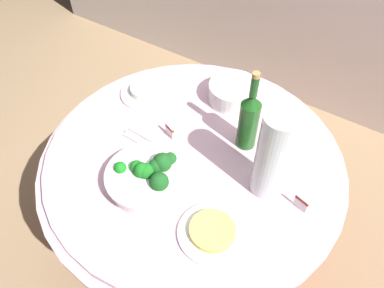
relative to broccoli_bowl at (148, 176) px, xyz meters
The scene contains 11 objects.
ground_plane 0.81m from the broccoli_bowl, 75.68° to the left, with size 6.00×6.00×0.00m, color #9E7F5B.
buffet_table 0.46m from the broccoli_bowl, 75.68° to the left, with size 1.16×1.16×0.74m.
broccoli_bowl is the anchor object (origin of this frame).
plate_stack 0.55m from the broccoli_bowl, 86.33° to the left, with size 0.21×0.21×0.08m.
wine_bottle 0.41m from the broccoli_bowl, 60.76° to the left, with size 0.07×0.07×0.34m.
decorative_fruit_vase 0.42m from the broccoli_bowl, 30.88° to the left, with size 0.11×0.11×0.34m.
serving_tongs 0.22m from the broccoli_bowl, 136.59° to the left, with size 0.17×0.05×0.01m.
food_plate_noodles 0.29m from the broccoli_bowl, ahead, with size 0.22×0.22×0.03m.
food_plate_rice 0.48m from the broccoli_bowl, 128.57° to the left, with size 0.22×0.22×0.04m.
label_placard_front 0.24m from the broccoli_bowl, 106.76° to the left, with size 0.05×0.03×0.05m.
label_placard_mid 0.52m from the broccoli_bowl, 21.92° to the left, with size 0.05×0.02×0.05m.
Camera 1 is at (0.49, -0.75, 1.81)m, focal length 34.65 mm.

